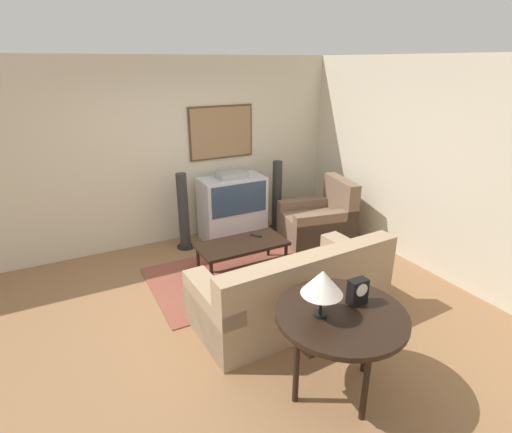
{
  "coord_description": "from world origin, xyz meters",
  "views": [
    {
      "loc": [
        -1.63,
        -3.58,
        2.62
      ],
      "look_at": [
        0.6,
        0.65,
        0.75
      ],
      "focal_mm": 28.0,
      "sensor_mm": 36.0,
      "label": 1
    }
  ],
  "objects_px": {
    "tv": "(233,207)",
    "table_lamp": "(322,283)",
    "mantel_clock": "(358,292)",
    "speaker_tower_left": "(184,213)",
    "coffee_table": "(242,246)",
    "armchair": "(319,222)",
    "couch": "(293,292)",
    "console_table": "(341,320)",
    "speaker_tower_right": "(277,197)"
  },
  "relations": [
    {
      "from": "armchair",
      "to": "speaker_tower_right",
      "type": "relative_size",
      "value": 0.97
    },
    {
      "from": "couch",
      "to": "console_table",
      "type": "xyz_separation_m",
      "value": [
        -0.25,
        -1.06,
        0.4
      ]
    },
    {
      "from": "speaker_tower_left",
      "to": "speaker_tower_right",
      "type": "relative_size",
      "value": 1.0
    },
    {
      "from": "console_table",
      "to": "table_lamp",
      "type": "bearing_deg",
      "value": 163.98
    },
    {
      "from": "mantel_clock",
      "to": "table_lamp",
      "type": "bearing_deg",
      "value": 179.82
    },
    {
      "from": "tv",
      "to": "couch",
      "type": "distance_m",
      "value": 2.26
    },
    {
      "from": "tv",
      "to": "armchair",
      "type": "bearing_deg",
      "value": -32.86
    },
    {
      "from": "speaker_tower_left",
      "to": "speaker_tower_right",
      "type": "distance_m",
      "value": 1.58
    },
    {
      "from": "speaker_tower_left",
      "to": "couch",
      "type": "bearing_deg",
      "value": -77.91
    },
    {
      "from": "table_lamp",
      "to": "tv",
      "type": "bearing_deg",
      "value": 77.24
    },
    {
      "from": "console_table",
      "to": "table_lamp",
      "type": "relative_size",
      "value": 2.68
    },
    {
      "from": "console_table",
      "to": "speaker_tower_left",
      "type": "bearing_deg",
      "value": 94.0
    },
    {
      "from": "tv",
      "to": "speaker_tower_right",
      "type": "height_order",
      "value": "speaker_tower_right"
    },
    {
      "from": "armchair",
      "to": "mantel_clock",
      "type": "height_order",
      "value": "mantel_clock"
    },
    {
      "from": "console_table",
      "to": "speaker_tower_right",
      "type": "relative_size",
      "value": 0.92
    },
    {
      "from": "speaker_tower_left",
      "to": "speaker_tower_right",
      "type": "bearing_deg",
      "value": 0.0
    },
    {
      "from": "tv",
      "to": "table_lamp",
      "type": "xyz_separation_m",
      "value": [
        -0.73,
        -3.24,
        0.57
      ]
    },
    {
      "from": "speaker_tower_left",
      "to": "armchair",
      "type": "bearing_deg",
      "value": -20.4
    },
    {
      "from": "couch",
      "to": "coffee_table",
      "type": "relative_size",
      "value": 1.83
    },
    {
      "from": "coffee_table",
      "to": "couch",
      "type": "bearing_deg",
      "value": -87.61
    },
    {
      "from": "table_lamp",
      "to": "couch",
      "type": "bearing_deg",
      "value": 67.54
    },
    {
      "from": "mantel_clock",
      "to": "tv",
      "type": "bearing_deg",
      "value": 83.48
    },
    {
      "from": "couch",
      "to": "console_table",
      "type": "bearing_deg",
      "value": 74.57
    },
    {
      "from": "couch",
      "to": "tv",
      "type": "bearing_deg",
      "value": -100.43
    },
    {
      "from": "armchair",
      "to": "speaker_tower_right",
      "type": "xyz_separation_m",
      "value": [
        -0.33,
        0.71,
        0.24
      ]
    },
    {
      "from": "speaker_tower_left",
      "to": "console_table",
      "type": "bearing_deg",
      "value": -86.0
    },
    {
      "from": "armchair",
      "to": "table_lamp",
      "type": "xyz_separation_m",
      "value": [
        -1.86,
        -2.51,
        0.77
      ]
    },
    {
      "from": "table_lamp",
      "to": "speaker_tower_left",
      "type": "xyz_separation_m",
      "value": [
        -0.06,
        3.23,
        -0.52
      ]
    },
    {
      "from": "coffee_table",
      "to": "speaker_tower_left",
      "type": "height_order",
      "value": "speaker_tower_left"
    },
    {
      "from": "tv",
      "to": "speaker_tower_left",
      "type": "xyz_separation_m",
      "value": [
        -0.79,
        -0.01,
        0.04
      ]
    },
    {
      "from": "couch",
      "to": "console_table",
      "type": "distance_m",
      "value": 1.16
    },
    {
      "from": "armchair",
      "to": "table_lamp",
      "type": "height_order",
      "value": "table_lamp"
    },
    {
      "from": "armchair",
      "to": "speaker_tower_right",
      "type": "distance_m",
      "value": 0.82
    },
    {
      "from": "table_lamp",
      "to": "speaker_tower_right",
      "type": "distance_m",
      "value": 3.61
    },
    {
      "from": "couch",
      "to": "speaker_tower_left",
      "type": "height_order",
      "value": "speaker_tower_left"
    },
    {
      "from": "tv",
      "to": "mantel_clock",
      "type": "relative_size",
      "value": 4.92
    },
    {
      "from": "speaker_tower_left",
      "to": "table_lamp",
      "type": "bearing_deg",
      "value": -88.97
    },
    {
      "from": "tv",
      "to": "mantel_clock",
      "type": "height_order",
      "value": "tv"
    },
    {
      "from": "speaker_tower_left",
      "to": "coffee_table",
      "type": "bearing_deg",
      "value": -68.24
    },
    {
      "from": "table_lamp",
      "to": "mantel_clock",
      "type": "distance_m",
      "value": 0.41
    },
    {
      "from": "couch",
      "to": "mantel_clock",
      "type": "relative_size",
      "value": 9.73
    },
    {
      "from": "table_lamp",
      "to": "speaker_tower_right",
      "type": "xyz_separation_m",
      "value": [
        1.52,
        3.23,
        -0.52
      ]
    },
    {
      "from": "couch",
      "to": "armchair",
      "type": "relative_size",
      "value": 1.9
    },
    {
      "from": "table_lamp",
      "to": "mantel_clock",
      "type": "bearing_deg",
      "value": -0.18
    },
    {
      "from": "tv",
      "to": "armchair",
      "type": "xyz_separation_m",
      "value": [
        1.12,
        -0.73,
        -0.2
      ]
    },
    {
      "from": "table_lamp",
      "to": "speaker_tower_left",
      "type": "height_order",
      "value": "table_lamp"
    },
    {
      "from": "couch",
      "to": "speaker_tower_left",
      "type": "xyz_separation_m",
      "value": [
        -0.47,
        2.22,
        0.24
      ]
    },
    {
      "from": "armchair",
      "to": "speaker_tower_left",
      "type": "height_order",
      "value": "speaker_tower_left"
    },
    {
      "from": "armchair",
      "to": "console_table",
      "type": "height_order",
      "value": "armchair"
    },
    {
      "from": "speaker_tower_right",
      "to": "coffee_table",
      "type": "bearing_deg",
      "value": -137.21
    }
  ]
}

